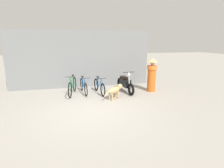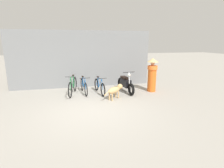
# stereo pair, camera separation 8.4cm
# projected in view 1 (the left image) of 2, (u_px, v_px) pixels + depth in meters

# --- Properties ---
(ground_plane) EXTENTS (60.00, 60.00, 0.00)m
(ground_plane) POSITION_uv_depth(u_px,v_px,m) (92.00, 111.00, 6.20)
(ground_plane) COLOR #9E998E
(shop_wall_back) EXTENTS (7.41, 0.20, 2.98)m
(shop_wall_back) POSITION_uv_depth(u_px,v_px,m) (82.00, 59.00, 9.27)
(shop_wall_back) COLOR slate
(shop_wall_back) RESTS_ON ground
(bicycle_0) EXTENTS (0.52, 1.74, 0.91)m
(bicycle_0) POSITION_uv_depth(u_px,v_px,m) (72.00, 86.00, 8.11)
(bicycle_0) COLOR black
(bicycle_0) RESTS_ON ground
(bicycle_1) EXTENTS (0.46, 1.65, 0.82)m
(bicycle_1) POSITION_uv_depth(u_px,v_px,m) (84.00, 86.00, 8.30)
(bicycle_1) COLOR black
(bicycle_1) RESTS_ON ground
(bicycle_2) EXTENTS (0.46, 1.68, 0.80)m
(bicycle_2) POSITION_uv_depth(u_px,v_px,m) (99.00, 87.00, 8.29)
(bicycle_2) COLOR black
(bicycle_2) RESTS_ON ground
(motorcycle) EXTENTS (0.58, 1.91, 1.04)m
(motorcycle) POSITION_uv_depth(u_px,v_px,m) (125.00, 84.00, 8.56)
(motorcycle) COLOR black
(motorcycle) RESTS_ON ground
(stray_dog) EXTENTS (1.01, 0.85, 0.59)m
(stray_dog) POSITION_uv_depth(u_px,v_px,m) (115.00, 90.00, 7.48)
(stray_dog) COLOR tan
(stray_dog) RESTS_ON ground
(person_in_robes) EXTENTS (0.76, 0.76, 1.64)m
(person_in_robes) POSITION_uv_depth(u_px,v_px,m) (152.00, 74.00, 8.54)
(person_in_robes) COLOR orange
(person_in_robes) RESTS_ON ground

